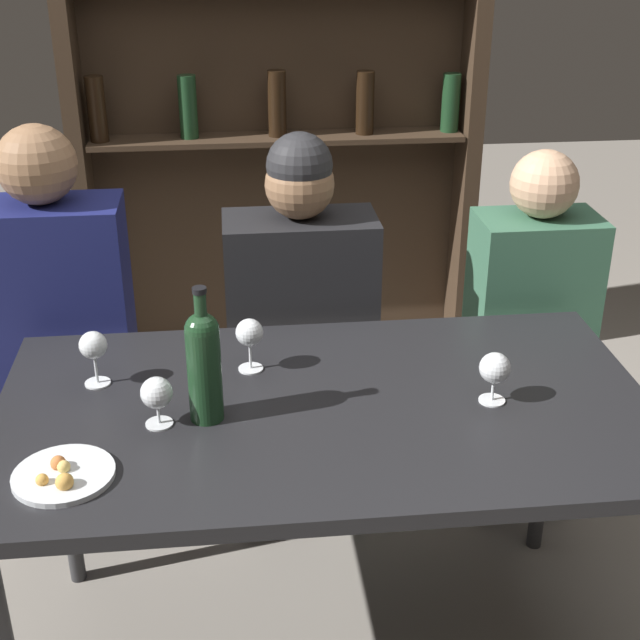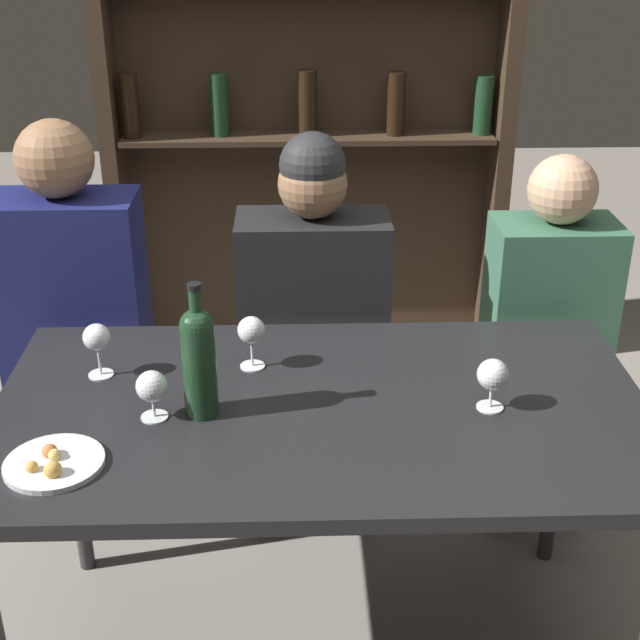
% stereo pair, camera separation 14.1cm
% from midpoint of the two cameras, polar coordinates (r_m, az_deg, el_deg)
% --- Properties ---
extents(dining_table, '(1.47, 0.82, 0.75)m').
position_cam_midpoint_polar(dining_table, '(2.04, 2.11, -6.89)').
color(dining_table, black).
rests_on(dining_table, ground_plane).
extents(wine_rack_wall, '(1.54, 0.21, 2.34)m').
position_cam_midpoint_polar(wine_rack_wall, '(3.42, 0.43, 16.00)').
color(wine_rack_wall, '#38281C').
rests_on(wine_rack_wall, ground_plane).
extents(wine_bottle, '(0.07, 0.07, 0.31)m').
position_cam_midpoint_polar(wine_bottle, '(1.91, -5.68, -2.41)').
color(wine_bottle, '#19381E').
rests_on(wine_bottle, dining_table).
extents(wine_glass_0, '(0.07, 0.07, 0.12)m').
position_cam_midpoint_polar(wine_glass_0, '(2.00, 13.00, -3.55)').
color(wine_glass_0, silver).
rests_on(wine_glass_0, dining_table).
extents(wine_glass_1, '(0.07, 0.07, 0.11)m').
position_cam_midpoint_polar(wine_glass_1, '(1.94, -8.67, -4.35)').
color(wine_glass_1, silver).
rests_on(wine_glass_1, dining_table).
extents(wine_glass_2, '(0.07, 0.07, 0.13)m').
position_cam_midpoint_polar(wine_glass_2, '(2.11, -2.51, -0.80)').
color(wine_glass_2, silver).
rests_on(wine_glass_2, dining_table).
extents(wine_glass_3, '(0.06, 0.06, 0.13)m').
position_cam_midpoint_polar(wine_glass_3, '(2.12, -12.26, -1.25)').
color(wine_glass_3, silver).
rests_on(wine_glass_3, dining_table).
extents(food_plate_0, '(0.20, 0.20, 0.04)m').
position_cam_midpoint_polar(food_plate_0, '(1.85, -14.60, -8.91)').
color(food_plate_0, silver).
rests_on(food_plate_0, dining_table).
extents(seated_person_left, '(0.40, 0.22, 1.26)m').
position_cam_midpoint_polar(seated_person_left, '(2.63, -13.66, -1.90)').
color(seated_person_left, '#26262B').
rests_on(seated_person_left, ground_plane).
extents(seated_person_center, '(0.42, 0.22, 1.23)m').
position_cam_midpoint_polar(seated_person_center, '(2.59, 1.13, -2.07)').
color(seated_person_center, '#26262B').
rests_on(seated_person_center, ground_plane).
extents(seated_person_right, '(0.35, 0.22, 1.16)m').
position_cam_midpoint_polar(seated_person_right, '(2.72, 15.47, -2.43)').
color(seated_person_right, '#26262B').
rests_on(seated_person_right, ground_plane).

